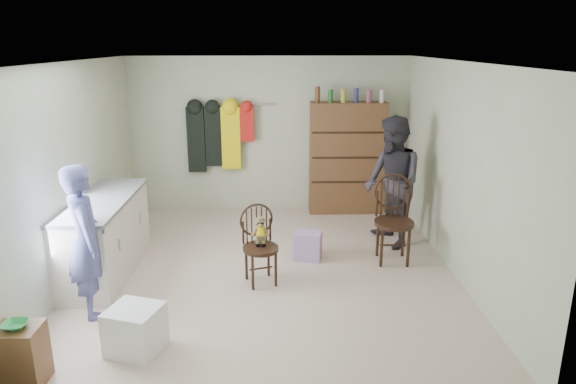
{
  "coord_description": "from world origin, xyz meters",
  "views": [
    {
      "loc": [
        0.12,
        -5.8,
        2.71
      ],
      "look_at": [
        0.25,
        0.2,
        0.95
      ],
      "focal_mm": 32.0,
      "sensor_mm": 36.0,
      "label": 1
    }
  ],
  "objects_px": {
    "counter": "(105,236)",
    "chair_far": "(393,215)",
    "dresser": "(347,158)",
    "chair_front": "(259,239)"
  },
  "relations": [
    {
      "from": "counter",
      "to": "chair_far",
      "type": "xyz_separation_m",
      "value": [
        3.54,
        0.31,
        0.13
      ]
    },
    {
      "from": "counter",
      "to": "dresser",
      "type": "xyz_separation_m",
      "value": [
        3.2,
        2.3,
        0.44
      ]
    },
    {
      "from": "chair_far",
      "to": "dresser",
      "type": "relative_size",
      "value": 0.55
    },
    {
      "from": "chair_far",
      "to": "dresser",
      "type": "bearing_deg",
      "value": 102.34
    },
    {
      "from": "chair_far",
      "to": "dresser",
      "type": "height_order",
      "value": "dresser"
    },
    {
      "from": "chair_front",
      "to": "dresser",
      "type": "distance_m",
      "value": 2.93
    },
    {
      "from": "counter",
      "to": "chair_far",
      "type": "relative_size",
      "value": 1.66
    },
    {
      "from": "dresser",
      "to": "chair_front",
      "type": "bearing_deg",
      "value": -117.43
    },
    {
      "from": "counter",
      "to": "chair_front",
      "type": "relative_size",
      "value": 2.01
    },
    {
      "from": "counter",
      "to": "dresser",
      "type": "distance_m",
      "value": 3.96
    }
  ]
}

